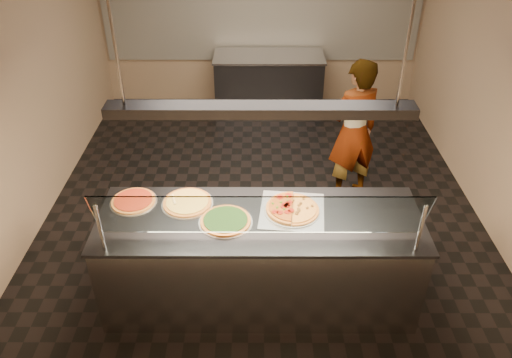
{
  "coord_description": "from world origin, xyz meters",
  "views": [
    {
      "loc": [
        -0.06,
        -4.79,
        3.57
      ],
      "look_at": [
        -0.07,
        -0.98,
        1.02
      ],
      "focal_mm": 35.0,
      "sensor_mm": 36.0,
      "label": 1
    }
  ],
  "objects_px": {
    "sneeze_guard": "(260,216)",
    "heat_lamp_housing": "(260,110)",
    "pizza_spatula": "(179,202)",
    "prep_table": "(269,84)",
    "half_pizza_pepperoni": "(280,208)",
    "serving_counter": "(260,259)",
    "perforated_tray": "(292,210)",
    "pizza_cheese": "(187,202)",
    "pizza_tomato": "(134,201)",
    "half_pizza_sausage": "(305,208)",
    "pizza_spinach": "(226,220)",
    "worker": "(354,132)"
  },
  "relations": [
    {
      "from": "half_pizza_sausage",
      "to": "worker",
      "type": "bearing_deg",
      "value": 66.51
    },
    {
      "from": "perforated_tray",
      "to": "pizza_spinach",
      "type": "distance_m",
      "value": 0.59
    },
    {
      "from": "sneeze_guard",
      "to": "half_pizza_sausage",
      "type": "bearing_deg",
      "value": 49.27
    },
    {
      "from": "half_pizza_sausage",
      "to": "heat_lamp_housing",
      "type": "height_order",
      "value": "heat_lamp_housing"
    },
    {
      "from": "heat_lamp_housing",
      "to": "perforated_tray",
      "type": "bearing_deg",
      "value": 21.28
    },
    {
      "from": "pizza_spatula",
      "to": "heat_lamp_housing",
      "type": "distance_m",
      "value": 1.24
    },
    {
      "from": "half_pizza_sausage",
      "to": "pizza_spatula",
      "type": "bearing_deg",
      "value": 175.44
    },
    {
      "from": "pizza_cheese",
      "to": "serving_counter",
      "type": "bearing_deg",
      "value": -18.56
    },
    {
      "from": "pizza_spatula",
      "to": "prep_table",
      "type": "relative_size",
      "value": 0.14
    },
    {
      "from": "pizza_cheese",
      "to": "half_pizza_sausage",
      "type": "bearing_deg",
      "value": -5.83
    },
    {
      "from": "half_pizza_pepperoni",
      "to": "serving_counter",
      "type": "bearing_deg",
      "value": -147.45
    },
    {
      "from": "pizza_spinach",
      "to": "pizza_cheese",
      "type": "distance_m",
      "value": 0.44
    },
    {
      "from": "pizza_tomato",
      "to": "half_pizza_pepperoni",
      "type": "bearing_deg",
      "value": -5.61
    },
    {
      "from": "pizza_tomato",
      "to": "prep_table",
      "type": "height_order",
      "value": "pizza_tomato"
    },
    {
      "from": "pizza_spinach",
      "to": "heat_lamp_housing",
      "type": "xyz_separation_m",
      "value": [
        0.29,
        0.04,
        1.0
      ]
    },
    {
      "from": "pizza_cheese",
      "to": "sneeze_guard",
      "type": "bearing_deg",
      "value": -41.0
    },
    {
      "from": "prep_table",
      "to": "pizza_spatula",
      "type": "bearing_deg",
      "value": -102.87
    },
    {
      "from": "pizza_spinach",
      "to": "pizza_tomato",
      "type": "height_order",
      "value": "pizza_spinach"
    },
    {
      "from": "serving_counter",
      "to": "pizza_tomato",
      "type": "bearing_deg",
      "value": 168.1
    },
    {
      "from": "pizza_cheese",
      "to": "heat_lamp_housing",
      "type": "distance_m",
      "value": 1.21
    },
    {
      "from": "pizza_cheese",
      "to": "pizza_tomato",
      "type": "relative_size",
      "value": 1.1
    },
    {
      "from": "serving_counter",
      "to": "pizza_tomato",
      "type": "relative_size",
      "value": 6.69
    },
    {
      "from": "pizza_tomato",
      "to": "heat_lamp_housing",
      "type": "height_order",
      "value": "heat_lamp_housing"
    },
    {
      "from": "worker",
      "to": "pizza_tomato",
      "type": "bearing_deg",
      "value": 11.03
    },
    {
      "from": "half_pizza_pepperoni",
      "to": "sneeze_guard",
      "type": "bearing_deg",
      "value": -110.79
    },
    {
      "from": "sneeze_guard",
      "to": "heat_lamp_housing",
      "type": "height_order",
      "value": "heat_lamp_housing"
    },
    {
      "from": "pizza_cheese",
      "to": "worker",
      "type": "height_order",
      "value": "worker"
    },
    {
      "from": "pizza_cheese",
      "to": "pizza_spinach",
      "type": "bearing_deg",
      "value": -36.41
    },
    {
      "from": "perforated_tray",
      "to": "pizza_spinach",
      "type": "relative_size",
      "value": 1.32
    },
    {
      "from": "sneeze_guard",
      "to": "perforated_tray",
      "type": "relative_size",
      "value": 4.21
    },
    {
      "from": "half_pizza_sausage",
      "to": "pizza_cheese",
      "type": "height_order",
      "value": "half_pizza_sausage"
    },
    {
      "from": "perforated_tray",
      "to": "pizza_cheese",
      "type": "distance_m",
      "value": 0.93
    },
    {
      "from": "perforated_tray",
      "to": "half_pizza_pepperoni",
      "type": "distance_m",
      "value": 0.11
    },
    {
      "from": "heat_lamp_housing",
      "to": "sneeze_guard",
      "type": "bearing_deg",
      "value": -90.0
    },
    {
      "from": "perforated_tray",
      "to": "serving_counter",
      "type": "bearing_deg",
      "value": -158.72
    },
    {
      "from": "half_pizza_pepperoni",
      "to": "heat_lamp_housing",
      "type": "xyz_separation_m",
      "value": [
        -0.17,
        -0.11,
        0.99
      ]
    },
    {
      "from": "perforated_tray",
      "to": "pizza_tomato",
      "type": "relative_size",
      "value": 1.45
    },
    {
      "from": "pizza_spinach",
      "to": "pizza_spatula",
      "type": "distance_m",
      "value": 0.49
    },
    {
      "from": "serving_counter",
      "to": "worker",
      "type": "relative_size",
      "value": 1.62
    },
    {
      "from": "half_pizza_pepperoni",
      "to": "pizza_spinach",
      "type": "distance_m",
      "value": 0.49
    },
    {
      "from": "half_pizza_pepperoni",
      "to": "pizza_spatula",
      "type": "xyz_separation_m",
      "value": [
        -0.89,
        0.09,
        -0.01
      ]
    },
    {
      "from": "worker",
      "to": "serving_counter",
      "type": "bearing_deg",
      "value": 35.11
    },
    {
      "from": "half_pizza_pepperoni",
      "to": "pizza_spinach",
      "type": "relative_size",
      "value": 1.04
    },
    {
      "from": "pizza_tomato",
      "to": "pizza_spatula",
      "type": "xyz_separation_m",
      "value": [
        0.41,
        -0.04,
        0.01
      ]
    },
    {
      "from": "heat_lamp_housing",
      "to": "worker",
      "type": "bearing_deg",
      "value": 57.49
    },
    {
      "from": "prep_table",
      "to": "worker",
      "type": "relative_size",
      "value": 0.98
    },
    {
      "from": "half_pizza_sausage",
      "to": "pizza_spinach",
      "type": "relative_size",
      "value": 1.04
    },
    {
      "from": "sneeze_guard",
      "to": "pizza_spatula",
      "type": "xyz_separation_m",
      "value": [
        -0.71,
        0.54,
        -0.27
      ]
    },
    {
      "from": "prep_table",
      "to": "heat_lamp_housing",
      "type": "height_order",
      "value": "heat_lamp_housing"
    },
    {
      "from": "half_pizza_pepperoni",
      "to": "pizza_tomato",
      "type": "relative_size",
      "value": 1.14
    }
  ]
}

